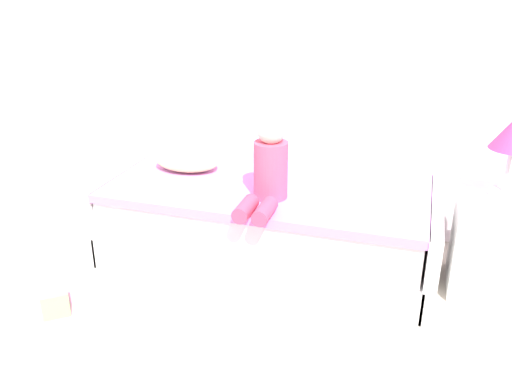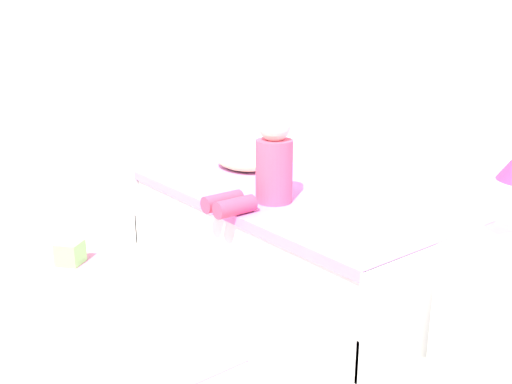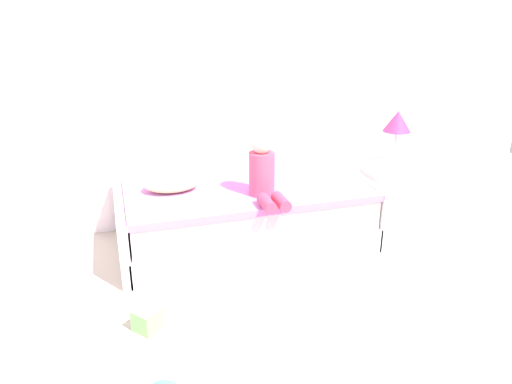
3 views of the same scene
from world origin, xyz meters
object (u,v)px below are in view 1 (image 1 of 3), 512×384
(nightstand, at_px, (493,243))
(child_figure, at_px, (268,167))
(pillow, at_px, (187,160))
(toy_block, at_px, (55,302))
(bed, at_px, (268,221))

(nightstand, relative_size, child_figure, 1.18)
(nightstand, distance_m, pillow, 1.97)
(child_figure, distance_m, toy_block, 1.40)
(bed, bearing_deg, toy_block, -133.35)
(child_figure, bearing_deg, bed, 106.57)
(bed, xyz_separation_m, pillow, (-0.60, 0.10, 0.32))
(child_figure, xyz_separation_m, toy_block, (-0.99, -0.75, -0.63))
(pillow, bearing_deg, toy_block, -106.94)
(child_figure, relative_size, toy_block, 3.57)
(bed, distance_m, nightstand, 1.35)
(nightstand, xyz_separation_m, toy_block, (-2.28, -0.98, -0.23))
(nightstand, height_order, pillow, pillow)
(bed, relative_size, nightstand, 3.52)
(child_figure, height_order, toy_block, child_figure)
(toy_block, bearing_deg, child_figure, 37.12)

